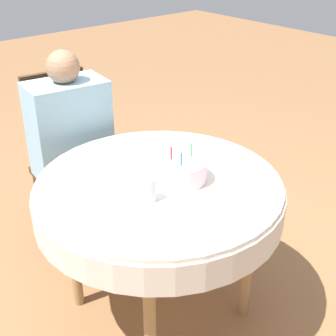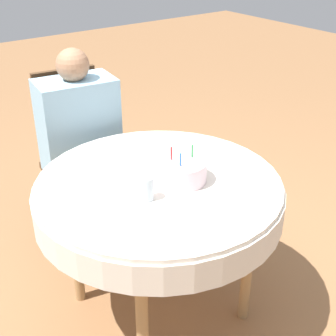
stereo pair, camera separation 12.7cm
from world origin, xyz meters
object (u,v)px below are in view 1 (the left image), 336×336
object	(u,v)px
chair	(68,156)
person	(71,135)
birthday_cake	(181,170)
drinking_glass	(149,189)

from	to	relation	value
chair	person	world-z (taller)	person
birthday_cake	chair	bearing A→B (deg)	93.86
chair	birthday_cake	world-z (taller)	chair
chair	person	size ratio (longest dim) A/B	0.86
chair	drinking_glass	world-z (taller)	chair
person	drinking_glass	xyz separation A→B (m)	(-0.13, -0.84, 0.09)
chair	drinking_glass	bearing A→B (deg)	-91.28
birthday_cake	drinking_glass	world-z (taller)	birthday_cake
birthday_cake	drinking_glass	size ratio (longest dim) A/B	2.22
birthday_cake	drinking_glass	distance (m)	0.21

